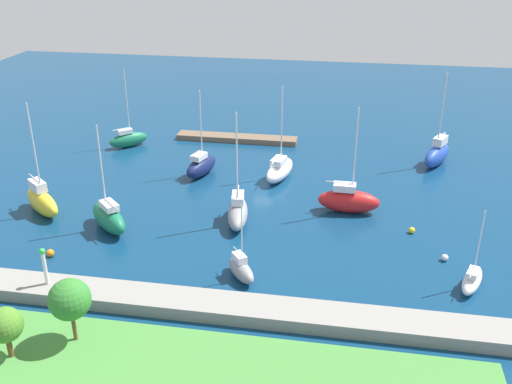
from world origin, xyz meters
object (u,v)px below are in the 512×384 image
object	(u,v)px
park_tree_mideast	(70,300)
sailboat_yellow_outer_mooring	(42,201)
sailboat_blue_by_breakwater	(437,154)
sailboat_navy_lone_south	(201,166)
pier_dock	(237,138)
harbor_beacon	(44,264)
sailboat_green_east_end	(109,217)
sailboat_gray_far_north	(241,269)
sailboat_gray_along_channel	(238,212)
sailboat_white_inner_mooring	(280,169)
sailboat_green_far_south	(128,139)
mooring_buoy_yellow	(412,230)
sailboat_white_near_pier	(472,280)
mooring_buoy_orange	(50,253)
park_tree_east	(5,325)
mooring_buoy_white	(445,258)
sailboat_red_off_beacon	(348,200)

from	to	relation	value
park_tree_mideast	sailboat_yellow_outer_mooring	distance (m)	26.89
sailboat_blue_by_breakwater	sailboat_navy_lone_south	distance (m)	33.85
pier_dock	sailboat_navy_lone_south	world-z (taller)	sailboat_navy_lone_south
harbor_beacon	sailboat_green_east_end	size ratio (longest dim) A/B	0.30
sailboat_green_east_end	park_tree_mideast	bearing A→B (deg)	149.58
sailboat_gray_far_north	sailboat_green_east_end	xyz separation A→B (m)	(16.59, -7.25, 0.55)
sailboat_gray_along_channel	sailboat_white_inner_mooring	distance (m)	13.95
sailboat_blue_by_breakwater	sailboat_navy_lone_south	bearing A→B (deg)	-46.99
sailboat_green_far_south	mooring_buoy_yellow	distance (m)	46.80
sailboat_white_near_pier	sailboat_blue_by_breakwater	bearing A→B (deg)	20.44
sailboat_gray_far_north	mooring_buoy_orange	xyz separation A→B (m)	(20.34, -0.62, -0.61)
mooring_buoy_yellow	sailboat_green_east_end	bearing A→B (deg)	8.38
park_tree_east	sailboat_white_inner_mooring	xyz separation A→B (m)	(-15.64, -40.09, -2.45)
sailboat_white_inner_mooring	mooring_buoy_orange	xyz separation A→B (m)	(20.77, 24.43, -0.94)
pier_dock	park_tree_mideast	distance (m)	51.73
sailboat_white_inner_mooring	mooring_buoy_orange	distance (m)	32.08
sailboat_green_east_end	mooring_buoy_yellow	size ratio (longest dim) A/B	17.31
sailboat_white_near_pier	mooring_buoy_white	xyz separation A→B (m)	(1.88, -4.59, -0.53)
sailboat_blue_by_breakwater	harbor_beacon	bearing A→B (deg)	-18.02
harbor_beacon	park_tree_east	world-z (taller)	park_tree_east
sailboat_yellow_outer_mooring	sailboat_navy_lone_south	distance (m)	21.42
harbor_beacon	sailboat_gray_far_north	distance (m)	18.19
harbor_beacon	sailboat_green_east_end	xyz separation A→B (m)	(-0.50, -12.99, -1.79)
mooring_buoy_yellow	harbor_beacon	bearing A→B (deg)	27.72
park_tree_mideast	sailboat_green_far_south	xyz separation A→B (m)	(13.38, -45.88, -3.45)
sailboat_navy_lone_south	sailboat_white_near_pier	bearing A→B (deg)	-108.04
park_tree_mideast	sailboat_gray_far_north	xyz separation A→B (m)	(-11.18, -12.30, -3.68)
sailboat_green_east_end	sailboat_red_off_beacon	world-z (taller)	sailboat_red_off_beacon
sailboat_white_inner_mooring	mooring_buoy_white	xyz separation A→B (m)	(-19.54, 18.32, -0.99)
sailboat_gray_along_channel	park_tree_mideast	bearing A→B (deg)	-28.63
sailboat_green_far_south	sailboat_white_inner_mooring	bearing A→B (deg)	-63.08
sailboat_red_off_beacon	mooring_buoy_yellow	world-z (taller)	sailboat_red_off_beacon
sailboat_red_off_beacon	sailboat_blue_by_breakwater	xyz separation A→B (m)	(-12.19, -17.57, 0.12)
sailboat_blue_by_breakwater	sailboat_yellow_outer_mooring	bearing A→B (deg)	-36.82
sailboat_navy_lone_south	sailboat_gray_far_north	bearing A→B (deg)	-140.33
harbor_beacon	sailboat_white_inner_mooring	distance (m)	35.49
sailboat_gray_far_north	mooring_buoy_orange	distance (m)	20.36
sailboat_blue_by_breakwater	mooring_buoy_yellow	size ratio (longest dim) A/B	18.99
sailboat_red_off_beacon	sailboat_green_east_end	bearing A→B (deg)	-159.96
sailboat_gray_far_north	sailboat_navy_lone_south	size ratio (longest dim) A/B	0.67
sailboat_red_off_beacon	sailboat_gray_along_channel	size ratio (longest dim) A/B	0.97
sailboat_navy_lone_south	sailboat_green_far_south	xyz separation A→B (m)	(14.15, -9.18, -0.14)
pier_dock	park_tree_east	distance (m)	54.74
sailboat_white_inner_mooring	sailboat_red_off_beacon	bearing A→B (deg)	-120.40
sailboat_green_east_end	sailboat_red_off_beacon	size ratio (longest dim) A/B	0.95
harbor_beacon	sailboat_green_east_end	world-z (taller)	sailboat_green_east_end
pier_dock	sailboat_red_off_beacon	bearing A→B (deg)	128.82
sailboat_gray_along_channel	mooring_buoy_yellow	world-z (taller)	sailboat_gray_along_channel
sailboat_yellow_outer_mooring	mooring_buoy_white	bearing A→B (deg)	35.06
mooring_buoy_white	sailboat_yellow_outer_mooring	bearing A→B (deg)	-3.87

